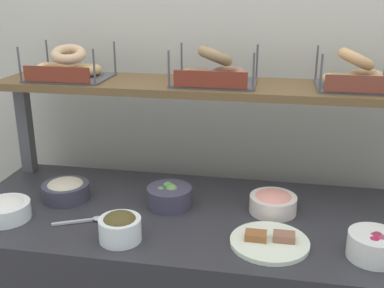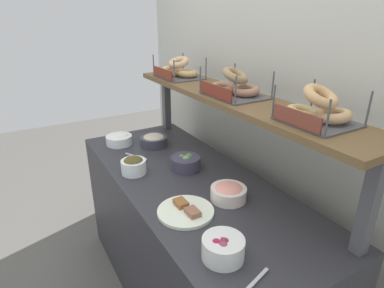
{
  "view_description": "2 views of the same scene",
  "coord_description": "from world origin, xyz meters",
  "px_view_note": "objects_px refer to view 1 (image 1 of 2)",
  "views": [
    {
      "loc": [
        0.26,
        -1.52,
        1.65
      ],
      "look_at": [
        -0.03,
        0.08,
        1.09
      ],
      "focal_mm": 43.78,
      "sensor_mm": 36.0,
      "label": 1
    },
    {
      "loc": [
        1.32,
        -0.75,
        1.68
      ],
      "look_at": [
        -0.07,
        0.06,
        1.02
      ],
      "focal_mm": 29.77,
      "sensor_mm": 36.0,
      "label": 2
    }
  ],
  "objects_px": {
    "bagel_basket_sesame": "(354,75)",
    "bagel_basket_everything": "(214,72)",
    "bowl_veggie_mix": "(169,196)",
    "bowl_cream_cheese": "(5,209)",
    "bowl_tuna_salad": "(66,189)",
    "bowl_chocolate_spread": "(120,227)",
    "serving_spoon_near_plate": "(87,220)",
    "bagel_basket_plain": "(69,68)",
    "serving_plate_white": "(270,241)",
    "bowl_lox_spread": "(273,202)",
    "bowl_beet_salad": "(374,245)"
  },
  "relations": [
    {
      "from": "bagel_basket_sesame",
      "to": "bagel_basket_everything",
      "type": "bearing_deg",
      "value": -178.62
    },
    {
      "from": "bowl_veggie_mix",
      "to": "bowl_cream_cheese",
      "type": "height_order",
      "value": "bowl_veggie_mix"
    },
    {
      "from": "bowl_tuna_salad",
      "to": "bowl_chocolate_spread",
      "type": "distance_m",
      "value": 0.41
    },
    {
      "from": "bowl_tuna_salad",
      "to": "serving_spoon_near_plate",
      "type": "xyz_separation_m",
      "value": [
        0.15,
        -0.17,
        -0.03
      ]
    },
    {
      "from": "bowl_cream_cheese",
      "to": "bagel_basket_plain",
      "type": "xyz_separation_m",
      "value": [
        0.09,
        0.42,
        0.44
      ]
    },
    {
      "from": "bowl_tuna_salad",
      "to": "serving_plate_white",
      "type": "relative_size",
      "value": 0.7
    },
    {
      "from": "bowl_chocolate_spread",
      "to": "bagel_basket_everything",
      "type": "height_order",
      "value": "bagel_basket_everything"
    },
    {
      "from": "bowl_chocolate_spread",
      "to": "bowl_lox_spread",
      "type": "distance_m",
      "value": 0.57
    },
    {
      "from": "bowl_chocolate_spread",
      "to": "bagel_basket_everything",
      "type": "xyz_separation_m",
      "value": [
        0.23,
        0.49,
        0.43
      ]
    },
    {
      "from": "serving_spoon_near_plate",
      "to": "bowl_lox_spread",
      "type": "bearing_deg",
      "value": 17.16
    },
    {
      "from": "bowl_chocolate_spread",
      "to": "bowl_cream_cheese",
      "type": "height_order",
      "value": "bowl_chocolate_spread"
    },
    {
      "from": "bagel_basket_sesame",
      "to": "bowl_beet_salad",
      "type": "bearing_deg",
      "value": -84.48
    },
    {
      "from": "bowl_beet_salad",
      "to": "bagel_basket_everything",
      "type": "bearing_deg",
      "value": 141.28
    },
    {
      "from": "bowl_chocolate_spread",
      "to": "bowl_veggie_mix",
      "type": "bearing_deg",
      "value": 70.02
    },
    {
      "from": "serving_spoon_near_plate",
      "to": "bagel_basket_everything",
      "type": "relative_size",
      "value": 0.53
    },
    {
      "from": "bowl_tuna_salad",
      "to": "bowl_lox_spread",
      "type": "height_order",
      "value": "bowl_lox_spread"
    },
    {
      "from": "bowl_tuna_salad",
      "to": "bowl_beet_salad",
      "type": "height_order",
      "value": "bowl_beet_salad"
    },
    {
      "from": "bowl_cream_cheese",
      "to": "serving_plate_white",
      "type": "relative_size",
      "value": 0.68
    },
    {
      "from": "bagel_basket_sesame",
      "to": "bagel_basket_plain",
      "type": "bearing_deg",
      "value": -178.83
    },
    {
      "from": "serving_spoon_near_plate",
      "to": "bagel_basket_sesame",
      "type": "height_order",
      "value": "bagel_basket_sesame"
    },
    {
      "from": "bagel_basket_plain",
      "to": "bagel_basket_everything",
      "type": "distance_m",
      "value": 0.59
    },
    {
      "from": "bowl_chocolate_spread",
      "to": "bagel_basket_plain",
      "type": "bearing_deg",
      "value": 126.71
    },
    {
      "from": "bowl_veggie_mix",
      "to": "bagel_basket_plain",
      "type": "distance_m",
      "value": 0.67
    },
    {
      "from": "bowl_chocolate_spread",
      "to": "bowl_lox_spread",
      "type": "xyz_separation_m",
      "value": [
        0.49,
        0.29,
        -0.01
      ]
    },
    {
      "from": "bowl_chocolate_spread",
      "to": "bowl_beet_salad",
      "type": "xyz_separation_m",
      "value": [
        0.8,
        0.04,
        -0.01
      ]
    },
    {
      "from": "bowl_cream_cheese",
      "to": "bagel_basket_everything",
      "type": "relative_size",
      "value": 0.55
    },
    {
      "from": "bowl_tuna_salad",
      "to": "bagel_basket_everything",
      "type": "bearing_deg",
      "value": 23.03
    },
    {
      "from": "bowl_cream_cheese",
      "to": "serving_spoon_near_plate",
      "type": "xyz_separation_m",
      "value": [
        0.29,
        0.03,
        -0.03
      ]
    },
    {
      "from": "bowl_tuna_salad",
      "to": "bowl_lox_spread",
      "type": "xyz_separation_m",
      "value": [
        0.8,
        0.03,
        0.0
      ]
    },
    {
      "from": "bowl_lox_spread",
      "to": "bowl_tuna_salad",
      "type": "bearing_deg",
      "value": -177.59
    },
    {
      "from": "bowl_beet_salad",
      "to": "bowl_lox_spread",
      "type": "bearing_deg",
      "value": 140.73
    },
    {
      "from": "bowl_chocolate_spread",
      "to": "bowl_lox_spread",
      "type": "relative_size",
      "value": 0.81
    },
    {
      "from": "bowl_tuna_salad",
      "to": "bowl_chocolate_spread",
      "type": "xyz_separation_m",
      "value": [
        0.31,
        -0.26,
        0.01
      ]
    },
    {
      "from": "bowl_veggie_mix",
      "to": "bagel_basket_sesame",
      "type": "relative_size",
      "value": 0.6
    },
    {
      "from": "bagel_basket_everything",
      "to": "bagel_basket_sesame",
      "type": "distance_m",
      "value": 0.52
    },
    {
      "from": "bowl_tuna_salad",
      "to": "bowl_cream_cheese",
      "type": "height_order",
      "value": "bowl_tuna_salad"
    },
    {
      "from": "bowl_cream_cheese",
      "to": "bowl_beet_salad",
      "type": "bearing_deg",
      "value": -1.12
    },
    {
      "from": "bowl_lox_spread",
      "to": "serving_plate_white",
      "type": "xyz_separation_m",
      "value": [
        -0.0,
        -0.23,
        -0.03
      ]
    },
    {
      "from": "bowl_chocolate_spread",
      "to": "bowl_cream_cheese",
      "type": "xyz_separation_m",
      "value": [
        -0.45,
        0.07,
        -0.01
      ]
    },
    {
      "from": "bowl_tuna_salad",
      "to": "bagel_basket_everything",
      "type": "height_order",
      "value": "bagel_basket_everything"
    },
    {
      "from": "bowl_beet_salad",
      "to": "bagel_basket_sesame",
      "type": "relative_size",
      "value": 0.55
    },
    {
      "from": "bowl_chocolate_spread",
      "to": "serving_plate_white",
      "type": "height_order",
      "value": "bowl_chocolate_spread"
    },
    {
      "from": "serving_spoon_near_plate",
      "to": "bagel_basket_sesame",
      "type": "relative_size",
      "value": 0.6
    },
    {
      "from": "bowl_lox_spread",
      "to": "bagel_basket_sesame",
      "type": "bearing_deg",
      "value": 38.5
    },
    {
      "from": "bowl_beet_salad",
      "to": "bagel_basket_plain",
      "type": "distance_m",
      "value": 1.31
    },
    {
      "from": "serving_plate_white",
      "to": "bagel_basket_plain",
      "type": "bearing_deg",
      "value": 153.5
    },
    {
      "from": "bowl_tuna_salad",
      "to": "serving_plate_white",
      "type": "distance_m",
      "value": 0.82
    },
    {
      "from": "serving_spoon_near_plate",
      "to": "bagel_basket_everything",
      "type": "height_order",
      "value": "bagel_basket_everything"
    },
    {
      "from": "bowl_chocolate_spread",
      "to": "bagel_basket_sesame",
      "type": "bearing_deg",
      "value": 33.85
    },
    {
      "from": "bowl_lox_spread",
      "to": "serving_plate_white",
      "type": "distance_m",
      "value": 0.23
    }
  ]
}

